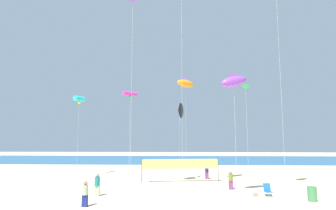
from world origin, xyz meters
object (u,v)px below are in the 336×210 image
trash_barrel (312,194)px  kite_orange_inflatable (185,84)px  beachgoer_teal_shirt (97,184)px  beachgoer_sage_shirt (85,193)px  beachgoer_olive_shirt (231,179)px  folding_beach_chair (268,189)px  kite_black_delta (180,111)px  kite_cyan_tube (79,99)px  beachgoer_navy_shirt (207,170)px  beach_handbag (256,195)px  kite_magenta_tube (130,94)px  volleyball_net (181,165)px  kite_violet_inflatable (234,81)px  kite_green_diamond (246,88)px

trash_barrel → kite_orange_inflatable: 21.07m
beachgoer_teal_shirt → trash_barrel: bearing=109.1°
beachgoer_sage_shirt → beachgoer_olive_shirt: beachgoer_sage_shirt is taller
folding_beach_chair → kite_black_delta: size_ratio=0.12×
kite_cyan_tube → beachgoer_teal_shirt: bearing=-61.4°
beachgoer_navy_shirt → folding_beach_chair: beachgoer_navy_shirt is taller
beachgoer_sage_shirt → beachgoer_navy_shirt: size_ratio=0.96×
beachgoer_teal_shirt → beach_handbag: bearing=114.7°
folding_beach_chair → beachgoer_olive_shirt: bearing=95.9°
kite_black_delta → beach_handbag: bearing=-49.1°
beachgoer_olive_shirt → kite_magenta_tube: size_ratio=0.15×
beachgoer_olive_shirt → volleyball_net: (-4.12, 3.36, 0.80)m
beachgoer_teal_shirt → volleyball_net: 8.83m
trash_barrel → kite_violet_inflatable: kite_violet_inflatable is taller
kite_black_delta → kite_green_diamond: bearing=-25.6°
beachgoer_navy_shirt → volleyball_net: volleyball_net is taller
beach_handbag → kite_green_diamond: kite_green_diamond is taller
beachgoer_teal_shirt → kite_black_delta: kite_black_delta is taller
kite_cyan_tube → kite_magenta_tube: 6.92m
trash_barrel → kite_orange_inflatable: bearing=116.4°
volleyball_net → beach_handbag: 8.18m
beachgoer_teal_shirt → kite_black_delta: 10.87m
kite_black_delta → kite_magenta_tube: (-6.32, 7.32, 2.89)m
kite_violet_inflatable → kite_green_diamond: 4.51m
folding_beach_chair → kite_violet_inflatable: 8.36m
beach_handbag → kite_orange_inflatable: 19.15m
beachgoer_olive_shirt → folding_beach_chair: 3.25m
beachgoer_sage_shirt → kite_orange_inflatable: size_ratio=0.13×
kite_cyan_tube → beach_handbag: bearing=-28.1°
kite_black_delta → kite_violet_inflatable: bearing=-59.8°
trash_barrel → kite_orange_inflatable: (-8.03, 16.17, 10.86)m
kite_black_delta → kite_violet_inflatable: kite_violet_inflatable is taller
beachgoer_olive_shirt → kite_violet_inflatable: (-0.17, -3.15, 7.60)m
beachgoer_olive_shirt → kite_orange_inflatable: (-3.32, 12.23, 10.52)m
kite_cyan_tube → kite_green_diamond: bearing=-17.5°
kite_green_diamond → beachgoer_navy_shirt: bearing=124.1°
kite_cyan_tube → kite_green_diamond: size_ratio=0.98×
kite_cyan_tube → kite_violet_inflatable: size_ratio=0.97×
trash_barrel → kite_green_diamond: bearing=121.5°
trash_barrel → kite_green_diamond: 10.01m
beachgoer_olive_shirt → kite_green_diamond: (1.72, 0.93, 7.88)m
kite_black_delta → kite_violet_inflatable: size_ratio=0.85×
beach_handbag → kite_violet_inflatable: kite_violet_inflatable is taller
beachgoer_olive_shirt → kite_magenta_tube: kite_magenta_tube is taller
beachgoer_navy_shirt → kite_violet_inflatable: size_ratio=0.18×
folding_beach_chair → beach_handbag: bearing=156.7°
volleyball_net → beachgoer_olive_shirt: bearing=-39.2°
folding_beach_chair → kite_black_delta: kite_black_delta is taller
beachgoer_sage_shirt → kite_black_delta: bearing=1.5°
beachgoer_teal_shirt → kite_green_diamond: size_ratio=0.19×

